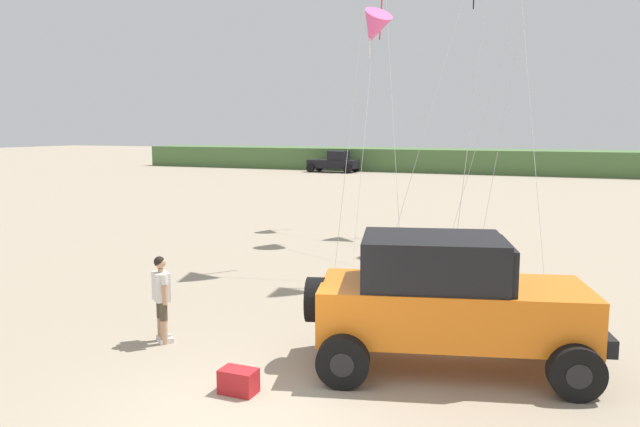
{
  "coord_description": "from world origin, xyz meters",
  "views": [
    {
      "loc": [
        4.23,
        -7.29,
        4.03
      ],
      "look_at": [
        -0.24,
        3.42,
        2.44
      ],
      "focal_mm": 34.71,
      "sensor_mm": 36.0,
      "label": 1
    }
  ],
  "objects_px": {
    "jeep": "(448,299)",
    "kite_purple_stunt": "(374,28)",
    "person_watching": "(161,294)",
    "cooler_box": "(239,381)",
    "distant_pickup": "(334,162)"
  },
  "relations": [
    {
      "from": "jeep",
      "to": "kite_purple_stunt",
      "type": "bearing_deg",
      "value": 113.75
    },
    {
      "from": "person_watching",
      "to": "cooler_box",
      "type": "distance_m",
      "value": 2.97
    },
    {
      "from": "jeep",
      "to": "person_watching",
      "type": "height_order",
      "value": "jeep"
    },
    {
      "from": "cooler_box",
      "to": "distant_pickup",
      "type": "distance_m",
      "value": 48.73
    },
    {
      "from": "person_watching",
      "to": "distant_pickup",
      "type": "bearing_deg",
      "value": 107.29
    },
    {
      "from": "jeep",
      "to": "distant_pickup",
      "type": "distance_m",
      "value": 47.64
    },
    {
      "from": "jeep",
      "to": "kite_purple_stunt",
      "type": "xyz_separation_m",
      "value": [
        -5.04,
        11.46,
        6.35
      ]
    },
    {
      "from": "person_watching",
      "to": "cooler_box",
      "type": "bearing_deg",
      "value": -30.06
    },
    {
      "from": "cooler_box",
      "to": "distant_pickup",
      "type": "xyz_separation_m",
      "value": [
        -16.33,
        45.91,
        0.75
      ]
    },
    {
      "from": "person_watching",
      "to": "cooler_box",
      "type": "xyz_separation_m",
      "value": [
        2.49,
        -1.44,
        -0.75
      ]
    },
    {
      "from": "cooler_box",
      "to": "distant_pickup",
      "type": "height_order",
      "value": "distant_pickup"
    },
    {
      "from": "person_watching",
      "to": "distant_pickup",
      "type": "height_order",
      "value": "distant_pickup"
    },
    {
      "from": "jeep",
      "to": "kite_purple_stunt",
      "type": "height_order",
      "value": "kite_purple_stunt"
    },
    {
      "from": "distant_pickup",
      "to": "kite_purple_stunt",
      "type": "bearing_deg",
      "value": -66.44
    },
    {
      "from": "kite_purple_stunt",
      "to": "distant_pickup",
      "type": "bearing_deg",
      "value": 113.56
    }
  ]
}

